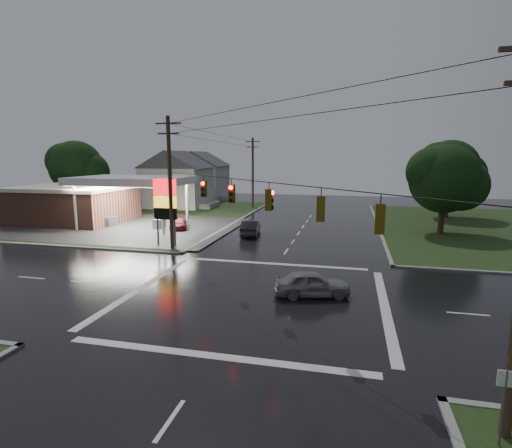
% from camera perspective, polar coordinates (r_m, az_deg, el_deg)
% --- Properties ---
extents(ground, '(120.00, 120.00, 0.00)m').
position_cam_1_polar(ground, '(22.89, -0.10, -10.29)').
color(ground, black).
rests_on(ground, ground).
extents(grass_nw, '(36.00, 36.00, 0.08)m').
position_cam_1_polar(grass_nw, '(56.78, -19.90, 1.26)').
color(grass_nw, '#1F3316').
rests_on(grass_nw, ground).
extents(gas_station, '(26.20, 18.00, 5.60)m').
position_cam_1_polar(gas_station, '(51.18, -23.60, 2.99)').
color(gas_station, '#2D2D2D').
rests_on(gas_station, ground).
extents(pylon_sign, '(2.00, 0.35, 6.00)m').
position_cam_1_polar(pylon_sign, '(35.25, -12.85, 3.26)').
color(pylon_sign, '#59595E').
rests_on(pylon_sign, ground).
extents(utility_pole_nw, '(2.20, 0.32, 11.00)m').
position_cam_1_polar(utility_pole_nw, '(33.77, -12.18, 5.93)').
color(utility_pole_nw, '#382619').
rests_on(utility_pole_nw, ground).
extents(utility_pole_n, '(2.20, 0.32, 10.50)m').
position_cam_1_polar(utility_pole_n, '(60.72, -0.47, 7.51)').
color(utility_pole_n, '#382619').
rests_on(utility_pole_n, ground).
extents(traffic_signals, '(26.87, 26.87, 1.47)m').
position_cam_1_polar(traffic_signals, '(21.53, -0.07, 6.12)').
color(traffic_signals, black).
rests_on(traffic_signals, ground).
extents(house_near, '(11.05, 8.48, 8.60)m').
position_cam_1_polar(house_near, '(62.65, -11.20, 6.42)').
color(house_near, silver).
rests_on(house_near, ground).
extents(house_far, '(11.05, 8.48, 8.60)m').
position_cam_1_polar(house_far, '(74.08, -8.04, 6.99)').
color(house_far, silver).
rests_on(house_far, ground).
extents(tree_nw_behind, '(8.93, 7.60, 10.00)m').
position_cam_1_polar(tree_nw_behind, '(64.06, -24.18, 7.42)').
color(tree_nw_behind, black).
rests_on(tree_nw_behind, ground).
extents(tree_ne_near, '(7.99, 6.80, 8.98)m').
position_cam_1_polar(tree_ne_near, '(43.93, 25.49, 5.83)').
color(tree_ne_near, black).
rests_on(tree_ne_near, ground).
extents(tree_ne_far, '(8.46, 7.20, 9.80)m').
position_cam_1_polar(tree_ne_far, '(56.26, 26.04, 7.07)').
color(tree_ne_far, black).
rests_on(tree_ne_far, ground).
extents(car_north, '(2.18, 4.74, 1.50)m').
position_cam_1_polar(car_north, '(39.69, -0.78, -0.54)').
color(car_north, black).
rests_on(car_north, ground).
extents(car_crossing, '(4.56, 2.73, 1.45)m').
position_cam_1_polar(car_crossing, '(22.96, 8.02, -8.41)').
color(car_crossing, gray).
rests_on(car_crossing, ground).
extents(car_pump, '(3.40, 4.81, 1.29)m').
position_cam_1_polar(car_pump, '(43.91, -11.05, 0.13)').
color(car_pump, '#4C1118').
rests_on(car_pump, ground).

